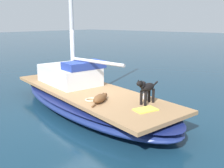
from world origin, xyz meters
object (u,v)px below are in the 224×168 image
(dog_black, at_px, (147,88))
(deck_towel, at_px, (146,110))
(dog_brown, at_px, (100,98))
(sailboat_main, at_px, (88,100))
(deck_winch, at_px, (146,96))
(coiled_rope, at_px, (91,100))

(dog_black, xyz_separation_m, deck_towel, (-0.41, -0.26, -0.41))
(dog_brown, bearing_deg, sailboat_main, 59.78)
(dog_black, bearing_deg, deck_winch, 35.73)
(sailboat_main, relative_size, deck_towel, 13.53)
(dog_brown, bearing_deg, coiled_rope, 102.52)
(sailboat_main, distance_m, dog_black, 2.31)
(dog_black, bearing_deg, sailboat_main, 89.82)
(dog_brown, height_order, coiled_rope, dog_brown)
(dog_black, bearing_deg, coiled_rope, 119.05)
(dog_black, height_order, deck_winch, dog_black)
(deck_winch, bearing_deg, sailboat_main, 100.69)
(deck_towel, bearing_deg, coiled_rope, 101.45)
(dog_brown, xyz_separation_m, coiled_rope, (-0.06, 0.29, -0.08))
(deck_towel, bearing_deg, sailboat_main, 80.26)
(deck_winch, distance_m, coiled_rope, 1.53)
(sailboat_main, bearing_deg, deck_towel, -99.74)
(coiled_rope, bearing_deg, dog_brown, -77.48)
(sailboat_main, bearing_deg, deck_winch, -79.31)
(coiled_rope, height_order, deck_towel, coiled_rope)
(sailboat_main, distance_m, deck_towel, 2.51)
(deck_winch, relative_size, deck_towel, 0.38)
(dog_brown, bearing_deg, deck_towel, -78.79)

